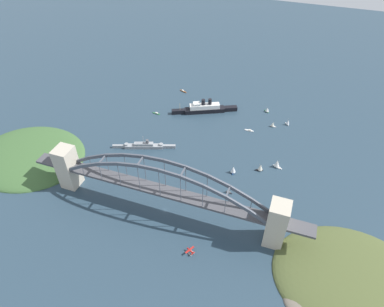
% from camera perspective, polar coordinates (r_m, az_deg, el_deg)
% --- Properties ---
extents(ground_plane, '(1400.00, 1400.00, 0.00)m').
position_cam_1_polar(ground_plane, '(339.34, -4.61, -9.40)').
color(ground_plane, '#283D4C').
extents(harbor_arch_bridge, '(276.41, 18.68, 61.43)m').
position_cam_1_polar(harbor_arch_bridge, '(319.66, -4.86, -6.40)').
color(harbor_arch_bridge, '#BCB29E').
rests_on(harbor_arch_bridge, ground).
extents(headland_west_shore, '(130.50, 113.27, 18.71)m').
position_cam_1_polar(headland_west_shore, '(436.23, -25.90, -0.59)').
color(headland_west_shore, '#3D6033').
rests_on(headland_west_shore, ground).
extents(headland_east_shore, '(133.14, 109.97, 16.94)m').
position_cam_1_polar(headland_east_shore, '(322.49, 25.31, -19.20)').
color(headland_east_shore, '#4C562D').
rests_on(headland_east_shore, ground).
extents(ocean_liner, '(83.49, 44.66, 19.72)m').
position_cam_1_polar(ocean_liner, '(464.07, 2.17, 7.59)').
color(ocean_liner, black).
rests_on(ocean_liner, ground).
extents(naval_cruiser, '(72.02, 28.15, 17.06)m').
position_cam_1_polar(naval_cruiser, '(407.92, -8.00, 1.31)').
color(naval_cruiser, gray).
rests_on(naval_cruiser, ground).
extents(seaplane_taxiing_near_bridge, '(8.14, 9.41, 5.15)m').
position_cam_1_polar(seaplane_taxiing_near_bridge, '(307.88, -0.29, -16.08)').
color(seaplane_taxiing_near_bridge, '#B7B7B2').
rests_on(seaplane_taxiing_near_bridge, ground).
extents(small_boat_0, '(7.79, 4.61, 7.70)m').
position_cam_1_polar(small_boat_0, '(449.33, 13.43, 4.81)').
color(small_boat_0, silver).
rests_on(small_boat_0, ground).
extents(small_boat_1, '(11.51, 2.98, 2.17)m').
position_cam_1_polar(small_boat_1, '(465.05, -5.99, 6.73)').
color(small_boat_1, '#2D6B3D').
rests_on(small_boat_1, ground).
extents(small_boat_2, '(6.82, 4.28, 7.01)m').
position_cam_1_polar(small_boat_2, '(352.85, 6.15, -6.18)').
color(small_boat_2, black).
rests_on(small_boat_2, ground).
extents(small_boat_3, '(7.30, 6.82, 7.61)m').
position_cam_1_polar(small_boat_3, '(475.90, 12.53, 7.20)').
color(small_boat_3, '#2D6B3D').
rests_on(small_boat_3, ground).
extents(small_boat_4, '(11.45, 2.76, 1.79)m').
position_cam_1_polar(small_boat_4, '(437.66, 9.61, 3.85)').
color(small_boat_4, silver).
rests_on(small_boat_4, ground).
extents(small_boat_5, '(6.25, 10.08, 10.38)m').
position_cam_1_polar(small_boat_5, '(373.39, 6.95, -2.67)').
color(small_boat_5, '#234C8C').
rests_on(small_boat_5, ground).
extents(small_boat_6, '(10.49, 7.48, 11.33)m').
position_cam_1_polar(small_boat_6, '(388.73, 14.12, -1.63)').
color(small_boat_6, silver).
rests_on(small_boat_6, ground).
extents(small_boat_7, '(9.12, 6.47, 9.35)m').
position_cam_1_polar(small_boat_7, '(381.02, 11.41, -2.31)').
color(small_boat_7, black).
rests_on(small_boat_7, ground).
extents(small_boat_8, '(6.15, 6.59, 8.88)m').
position_cam_1_polar(small_boat_8, '(456.98, 15.81, 5.09)').
color(small_boat_8, silver).
rests_on(small_boat_8, ground).
extents(small_boat_9, '(2.19, 8.03, 2.17)m').
position_cam_1_polar(small_boat_9, '(341.23, 9.61, -9.44)').
color(small_boat_9, brown).
rests_on(small_boat_9, ground).
extents(small_boat_10, '(11.54, 5.87, 2.18)m').
position_cam_1_polar(small_boat_10, '(512.18, -1.49, 10.45)').
color(small_boat_10, brown).
rests_on(small_boat_10, ground).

